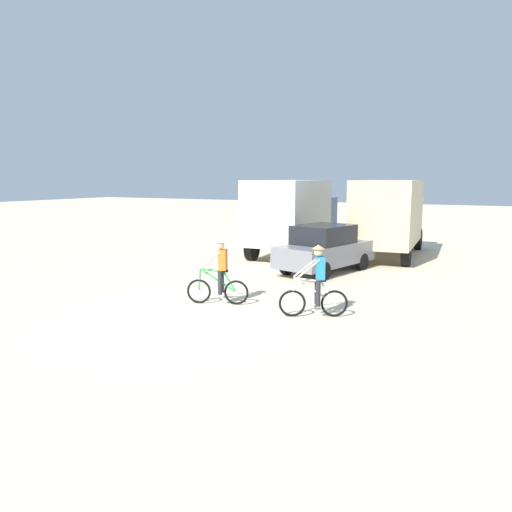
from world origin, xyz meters
TOP-DOWN VIEW (x-y plane):
  - ground_plane at (0.00, 0.00)m, footprint 120.00×120.00m
  - box_truck_white_box at (-1.51, 11.38)m, footprint 2.76×6.88m
  - box_truck_tan_camper at (2.49, 12.78)m, footprint 2.84×6.90m
  - sedan_parked at (1.25, 7.91)m, footprint 2.74×4.50m
  - cyclist_orange_shirt at (0.25, 2.19)m, footprint 1.65×0.73m
  - cyclist_cowboy_hat at (3.04, 2.24)m, footprint 1.57×0.87m

SIDE VIEW (x-z plane):
  - ground_plane at x=0.00m, z-range 0.00..0.00m
  - cyclist_orange_shirt at x=0.25m, z-range -0.06..1.76m
  - cyclist_cowboy_hat at x=3.04m, z-range -0.06..1.76m
  - sedan_parked at x=1.25m, z-range 0.00..1.76m
  - box_truck_white_box at x=-1.51m, z-range 0.20..3.55m
  - box_truck_tan_camper at x=2.49m, z-range 0.20..3.55m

